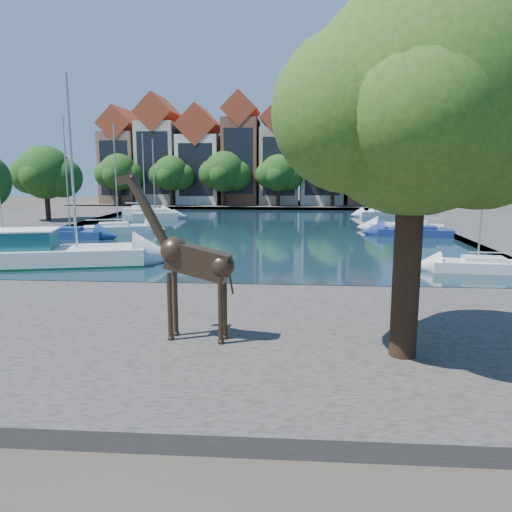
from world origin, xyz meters
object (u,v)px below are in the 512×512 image
(sailboat_left_a, at_px, (4,252))
(sailboat_right_a, at_px, (478,263))
(motorsailer, at_px, (49,252))
(giraffe_statue, at_px, (189,260))
(plane_tree, at_px, (420,110))

(sailboat_left_a, distance_m, sailboat_right_a, 30.06)
(sailboat_left_a, bearing_deg, motorsailer, -25.92)
(giraffe_statue, distance_m, sailboat_right_a, 20.06)
(plane_tree, bearing_deg, sailboat_right_a, 63.68)
(sailboat_left_a, bearing_deg, giraffe_statue, -44.99)
(motorsailer, xyz_separation_m, sailboat_right_a, (25.86, 0.14, -0.41))
(motorsailer, height_order, sailboat_left_a, motorsailer)
(sailboat_right_a, bearing_deg, sailboat_left_a, 176.44)
(plane_tree, relative_size, sailboat_right_a, 1.28)
(plane_tree, bearing_deg, giraffe_statue, 171.85)
(motorsailer, bearing_deg, sailboat_right_a, 0.32)
(sailboat_right_a, bearing_deg, plane_tree, -116.32)
(sailboat_right_a, bearing_deg, giraffe_statue, -135.44)
(motorsailer, height_order, sailboat_right_a, motorsailer)
(plane_tree, bearing_deg, sailboat_left_a, 143.40)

